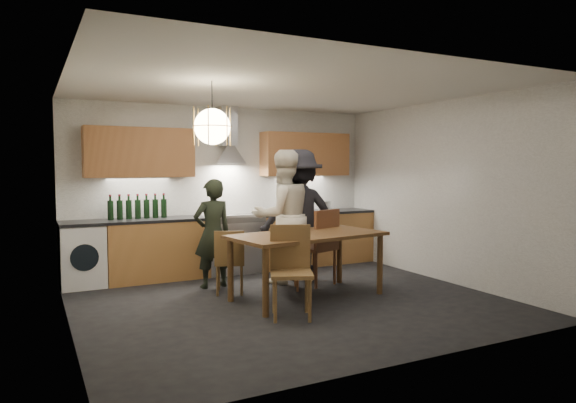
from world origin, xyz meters
name	(u,v)px	position (x,y,z in m)	size (l,w,h in m)	color
ground	(289,300)	(0.00, 0.00, 0.00)	(5.00, 5.00, 0.00)	black
room_shell	(289,163)	(0.00, 0.00, 1.71)	(5.02, 4.52, 2.61)	white
counter_run	(234,243)	(0.02, 1.95, 0.45)	(5.00, 0.62, 0.90)	tan
range_stove	(233,244)	(0.00, 1.94, 0.44)	(0.90, 0.60, 0.92)	silver
wall_fixtures	(229,153)	(0.00, 2.07, 1.87)	(4.30, 0.54, 1.10)	#C07E4A
pendant_lamp	(212,127)	(-1.00, -0.10, 2.10)	(0.43, 0.43, 0.70)	black
dining_table	(307,241)	(0.28, 0.03, 0.72)	(2.06, 1.24, 0.82)	brown
chair_back_left	(230,258)	(-0.54, 0.62, 0.48)	(0.49, 0.49, 0.84)	brown
chair_back_mid	(286,257)	(0.20, 0.47, 0.45)	(0.47, 0.47, 0.79)	brown
chair_back_right	(320,242)	(0.77, 0.53, 0.61)	(0.61, 0.61, 1.07)	brown
chair_front	(291,264)	(-0.26, -0.56, 0.58)	(0.60, 0.60, 1.00)	brown
person_left	(213,233)	(-0.61, 1.10, 0.74)	(0.54, 0.36, 1.49)	black
person_mid	(283,216)	(0.39, 0.95, 0.95)	(0.92, 0.72, 1.89)	#F0E5CE
person_right	(300,215)	(0.70, 1.01, 0.95)	(1.23, 0.71, 1.90)	black
mixing_bowl	(291,211)	(1.01, 1.88, 0.93)	(0.27, 0.27, 0.07)	silver
stock_pot	(324,206)	(1.69, 1.97, 0.98)	(0.22, 0.22, 0.15)	#BCBCC0
wine_bottles	(138,206)	(-1.43, 2.02, 1.08)	(0.84, 0.08, 0.36)	black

